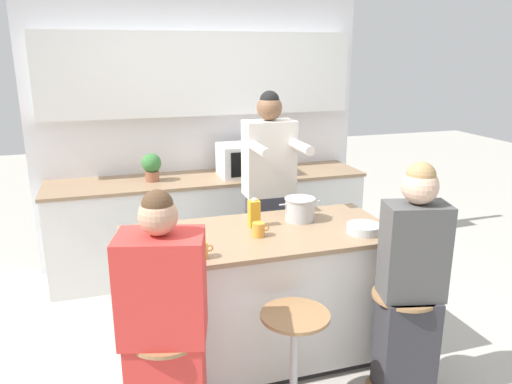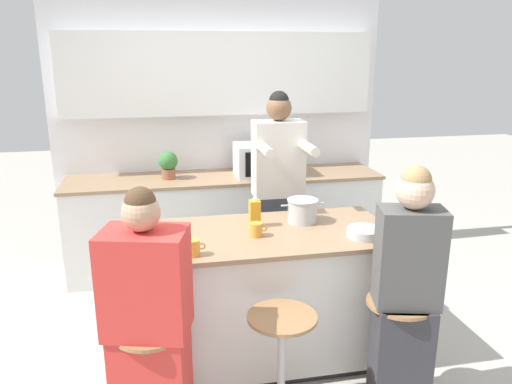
# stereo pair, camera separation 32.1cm
# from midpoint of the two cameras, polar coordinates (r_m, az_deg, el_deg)

# --- Properties ---
(ground_plane) EXTENTS (16.00, 16.00, 0.00)m
(ground_plane) POSITION_cam_midpoint_polar(r_m,az_deg,el_deg) (3.63, -2.26, -18.21)
(ground_plane) COLOR #B2ADA3
(wall_back) EXTENTS (3.14, 0.22, 2.70)m
(wall_back) POSITION_cam_midpoint_polar(r_m,az_deg,el_deg) (4.83, -8.27, 9.88)
(wall_back) COLOR white
(wall_back) RESTS_ON ground_plane
(back_counter) EXTENTS (2.92, 0.63, 0.91)m
(back_counter) POSITION_cam_midpoint_polar(r_m,az_deg,el_deg) (4.77, -7.16, -3.57)
(back_counter) COLOR white
(back_counter) RESTS_ON ground_plane
(kitchen_island) EXTENTS (1.74, 0.80, 0.91)m
(kitchen_island) POSITION_cam_midpoint_polar(r_m,az_deg,el_deg) (3.40, -2.35, -11.80)
(kitchen_island) COLOR black
(kitchen_island) RESTS_ON ground_plane
(bar_stool_center) EXTENTS (0.38, 0.38, 0.66)m
(bar_stool_center) POSITION_cam_midpoint_polar(r_m,az_deg,el_deg) (2.93, 1.08, -18.86)
(bar_stool_center) COLOR #997047
(bar_stool_center) RESTS_ON ground_plane
(bar_stool_rightmost) EXTENTS (0.38, 0.38, 0.66)m
(bar_stool_rightmost) POSITION_cam_midpoint_polar(r_m,az_deg,el_deg) (3.20, 13.39, -16.05)
(bar_stool_rightmost) COLOR #997047
(bar_stool_rightmost) RESTS_ON ground_plane
(person_cooking) EXTENTS (0.39, 0.54, 1.75)m
(person_cooking) POSITION_cam_midpoint_polar(r_m,az_deg,el_deg) (3.93, -0.83, -1.30)
(person_cooking) COLOR #383842
(person_cooking) RESTS_ON ground_plane
(person_wrapped_blanket) EXTENTS (0.47, 0.38, 1.42)m
(person_wrapped_blanket) POSITION_cam_midpoint_polar(r_m,az_deg,el_deg) (2.65, -13.97, -15.60)
(person_wrapped_blanket) COLOR red
(person_wrapped_blanket) RESTS_ON ground_plane
(person_seated_near) EXTENTS (0.39, 0.33, 1.46)m
(person_seated_near) POSITION_cam_midpoint_polar(r_m,az_deg,el_deg) (3.03, 14.28, -11.18)
(person_seated_near) COLOR #333338
(person_seated_near) RESTS_ON ground_plane
(cooking_pot) EXTENTS (0.30, 0.21, 0.16)m
(cooking_pot) POSITION_cam_midpoint_polar(r_m,az_deg,el_deg) (3.41, 2.35, -2.02)
(cooking_pot) COLOR #B7BABC
(cooking_pot) RESTS_ON kitchen_island
(fruit_bowl) EXTENTS (0.22, 0.22, 0.06)m
(fruit_bowl) POSITION_cam_midpoint_polar(r_m,az_deg,el_deg) (3.24, 9.48, -4.20)
(fruit_bowl) COLOR #B7BABC
(fruit_bowl) RESTS_ON kitchen_island
(coffee_cup_near) EXTENTS (0.11, 0.08, 0.10)m
(coffee_cup_near) POSITION_cam_midpoint_polar(r_m,az_deg,el_deg) (2.85, -9.54, -6.62)
(coffee_cup_near) COLOR orange
(coffee_cup_near) RESTS_ON kitchen_island
(coffee_cup_far) EXTENTS (0.11, 0.08, 0.09)m
(coffee_cup_far) POSITION_cam_midpoint_polar(r_m,az_deg,el_deg) (3.14, -2.63, -4.36)
(coffee_cup_far) COLOR orange
(coffee_cup_far) RESTS_ON kitchen_island
(banana_bunch) EXTENTS (0.16, 0.11, 0.05)m
(banana_bunch) POSITION_cam_midpoint_polar(r_m,az_deg,el_deg) (2.90, -14.59, -7.05)
(banana_bunch) COLOR yellow
(banana_bunch) RESTS_ON kitchen_island
(juice_carton) EXTENTS (0.07, 0.07, 0.19)m
(juice_carton) POSITION_cam_midpoint_polar(r_m,az_deg,el_deg) (3.29, -3.10, -2.50)
(juice_carton) COLOR gold
(juice_carton) RESTS_ON kitchen_island
(microwave) EXTENTS (0.55, 0.38, 0.29)m
(microwave) POSITION_cam_midpoint_polar(r_m,az_deg,el_deg) (4.65, -2.78, 3.71)
(microwave) COLOR white
(microwave) RESTS_ON back_counter
(potted_plant) EXTENTS (0.17, 0.17, 0.25)m
(potted_plant) POSITION_cam_midpoint_polar(r_m,az_deg,el_deg) (4.55, -13.84, 2.90)
(potted_plant) COLOR #93563D
(potted_plant) RESTS_ON back_counter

